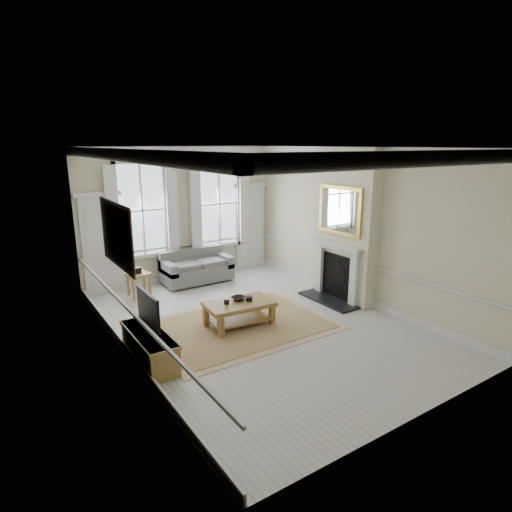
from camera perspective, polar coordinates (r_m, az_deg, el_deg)
floor at (r=8.57m, az=0.50°, el=-9.04°), size 7.20×7.20×0.00m
ceiling at (r=7.84m, az=0.56°, el=14.34°), size 7.20×7.20×0.00m
back_wall at (r=11.15m, az=-9.87°, el=5.48°), size 5.20×0.00×5.20m
left_wall at (r=6.97m, az=-17.53°, el=-0.56°), size 0.00×7.20×7.20m
right_wall at (r=9.69m, az=13.44°, el=3.91°), size 0.00×7.20×7.20m
window_left at (r=10.71m, az=-14.98°, el=5.90°), size 1.26×0.20×2.20m
window_right at (r=11.53m, az=-5.00°, el=6.95°), size 1.26×0.20×2.20m
door_left at (r=10.59m, az=-19.85°, el=1.29°), size 0.90×0.08×2.30m
door_right at (r=12.16m, az=-0.79°, el=3.83°), size 0.90×0.08×2.30m
painting at (r=7.19m, az=-18.11°, el=2.71°), size 0.05×1.66×1.06m
chimney_breast at (r=9.71m, az=11.87°, el=4.01°), size 0.35×1.70×3.38m
hearth at (r=9.87m, az=9.60°, el=-5.81°), size 0.55×1.50×0.05m
fireplace at (r=9.77m, az=10.63°, el=-1.69°), size 0.21×1.45×1.33m
mirror at (r=9.50m, az=11.06°, el=5.97°), size 0.06×1.26×1.06m
sofa at (r=11.06m, az=-8.01°, el=-1.70°), size 1.74×0.85×0.84m
side_table at (r=10.27m, az=-15.42°, el=-2.79°), size 0.55×0.55×0.57m
rug at (r=8.50m, az=-2.24°, el=-9.17°), size 3.50×2.60×0.02m
coffee_table at (r=8.35m, az=-2.27°, el=-6.69°), size 1.37×0.88×0.49m
ceramic_pot_a at (r=8.22m, az=-3.96°, el=-6.05°), size 0.10×0.10×0.10m
ceramic_pot_b at (r=8.36m, az=-0.92°, el=-5.71°), size 0.13×0.13×0.09m
bowl at (r=8.41m, az=-2.34°, el=-5.68°), size 0.32×0.32×0.07m
tv_stand at (r=7.29m, az=-14.00°, el=-11.75°), size 0.47×1.45×0.52m
tv at (r=7.03m, az=-14.16°, el=-6.93°), size 0.08×0.90×0.68m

